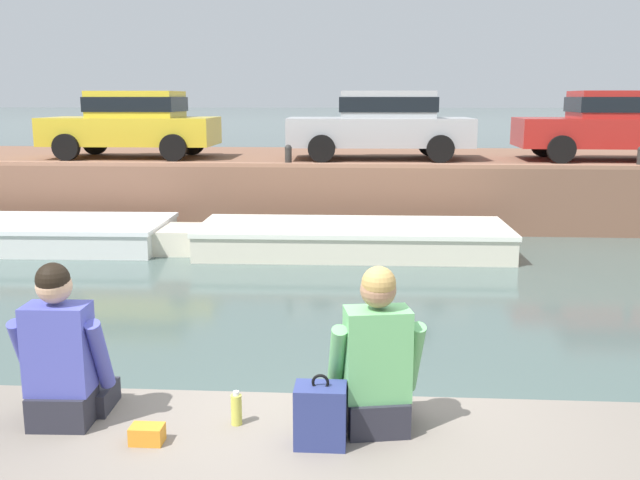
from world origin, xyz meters
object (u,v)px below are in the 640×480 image
at_px(car_left_inner_silver, 382,122).
at_px(person_seated_left, 63,361).
at_px(backpack_on_ledge, 321,415).
at_px(boat_moored_central_cream, 338,239).
at_px(mooring_bollard_mid, 288,155).
at_px(car_centre_red, 616,122).
at_px(car_leftmost_yellow, 133,121).
at_px(boat_moored_west_white, 2,234).
at_px(person_seated_right, 375,366).
at_px(bottle_drink, 236,409).

relative_size(car_left_inner_silver, person_seated_left, 4.38).
bearing_deg(car_left_inner_silver, backpack_on_ledge, -92.47).
relative_size(boat_moored_central_cream, car_left_inner_silver, 1.57).
relative_size(car_left_inner_silver, mooring_bollard_mid, 9.50).
bearing_deg(car_centre_red, car_leftmost_yellow, 179.99).
relative_size(person_seated_left, backpack_on_ledge, 2.37).
relative_size(car_leftmost_yellow, mooring_bollard_mid, 8.88).
distance_m(boat_moored_west_white, car_left_inner_silver, 8.34).
relative_size(boat_moored_central_cream, person_seated_left, 6.87).
xyz_separation_m(car_centre_red, person_seated_right, (-5.49, -12.70, -0.95)).
bearing_deg(boat_moored_central_cream, bottle_drink, -91.46).
relative_size(car_centre_red, person_seated_left, 4.40).
xyz_separation_m(person_seated_left, person_seated_right, (1.80, 0.04, 0.00)).
height_order(boat_moored_west_white, car_centre_red, car_centre_red).
xyz_separation_m(car_leftmost_yellow, person_seated_right, (5.54, -12.70, -0.95)).
bearing_deg(car_leftmost_yellow, bottle_drink, -69.58).
xyz_separation_m(boat_moored_central_cream, person_seated_right, (0.57, -8.80, 1.01)).
bearing_deg(person_seated_right, person_seated_left, -178.83).
xyz_separation_m(car_leftmost_yellow, car_left_inner_silver, (5.80, 0.00, 0.00)).
xyz_separation_m(car_centre_red, person_seated_left, (-7.30, -12.74, -0.95)).
height_order(car_centre_red, person_seated_left, car_centre_red).
distance_m(car_centre_red, mooring_bollard_mid, 7.45).
distance_m(boat_moored_west_white, person_seated_left, 10.34).
bearing_deg(bottle_drink, person_seated_right, 1.54).
distance_m(boat_moored_central_cream, backpack_on_ledge, 9.06).
bearing_deg(car_centre_red, car_left_inner_silver, 179.96).
bearing_deg(person_seated_right, car_leftmost_yellow, 113.55).
distance_m(boat_moored_central_cream, mooring_bollard_mid, 2.64).
bearing_deg(person_seated_left, person_seated_right, 1.17).
distance_m(boat_moored_central_cream, car_leftmost_yellow, 6.61).
bearing_deg(boat_moored_central_cream, person_seated_right, -86.27).
xyz_separation_m(car_leftmost_yellow, person_seated_left, (3.73, -12.74, -0.95)).
distance_m(car_left_inner_silver, backpack_on_ledge, 12.99).
xyz_separation_m(car_centre_red, mooring_bollard_mid, (-7.17, -1.92, -0.61)).
relative_size(mooring_bollard_mid, backpack_on_ledge, 1.09).
bearing_deg(boat_moored_west_white, car_leftmost_yellow, 70.23).
relative_size(car_centre_red, bottle_drink, 20.83).
xyz_separation_m(person_seated_left, backpack_on_ledge, (1.51, -0.19, -0.20)).
bearing_deg(mooring_bollard_mid, bottle_drink, -85.32).
distance_m(car_left_inner_silver, bottle_drink, 12.83).
height_order(person_seated_left, person_seated_right, same).
bearing_deg(boat_moored_central_cream, car_centre_red, 32.76).
height_order(car_leftmost_yellow, person_seated_right, car_leftmost_yellow).
xyz_separation_m(mooring_bollard_mid, person_seated_left, (-0.12, -10.81, -0.35)).
xyz_separation_m(person_seated_right, bottle_drink, (-0.80, -0.02, -0.28)).
bearing_deg(car_leftmost_yellow, boat_moored_west_white, -109.77).
height_order(car_leftmost_yellow, mooring_bollard_mid, car_leftmost_yellow).
distance_m(boat_moored_central_cream, person_seated_right, 8.87).
height_order(boat_moored_central_cream, bottle_drink, bottle_drink).
bearing_deg(person_seated_left, car_leftmost_yellow, 106.32).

